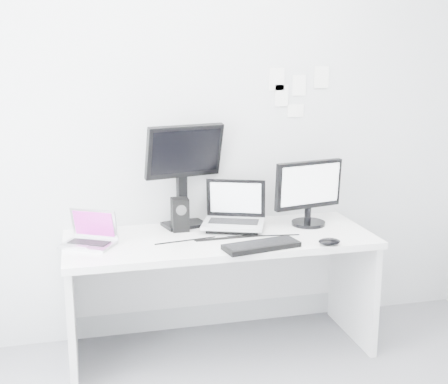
{
  "coord_description": "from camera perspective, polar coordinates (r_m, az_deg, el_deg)",
  "views": [
    {
      "loc": [
        -0.78,
        -2.04,
        1.79
      ],
      "look_at": [
        0.02,
        1.23,
        1.0
      ],
      "focal_mm": 48.24,
      "sensor_mm": 36.0,
      "label": 1
    }
  ],
  "objects": [
    {
      "name": "wall_note_4",
      "position": [
        3.86,
        5.47,
        9.1
      ],
      "size": [
        0.09,
        0.0,
        0.14
      ],
      "primitive_type": "cube",
      "color": "white",
      "rests_on": "back_wall"
    },
    {
      "name": "speaker",
      "position": [
        3.64,
        -4.19,
        -2.14
      ],
      "size": [
        0.13,
        0.13,
        0.2
      ],
      "primitive_type": "cube",
      "rotation": [
        0.0,
        0.0,
        -0.31
      ],
      "color": "black",
      "rests_on": "desk"
    },
    {
      "name": "samsung_monitor",
      "position": [
        3.76,
        8.09,
        -0.01
      ],
      "size": [
        0.49,
        0.31,
        0.42
      ],
      "primitive_type": "cube",
      "rotation": [
        0.0,
        0.0,
        0.22
      ],
      "color": "black",
      "rests_on": "desk"
    },
    {
      "name": "back_wall",
      "position": [
        3.75,
        -1.66,
        6.45
      ],
      "size": [
        3.6,
        0.0,
        3.6
      ],
      "primitive_type": "plane",
      "rotation": [
        1.57,
        0.0,
        0.0
      ],
      "color": "silver",
      "rests_on": "ground"
    },
    {
      "name": "wall_note_3",
      "position": [
        3.9,
        6.79,
        7.65
      ],
      "size": [
        0.11,
        0.0,
        0.08
      ],
      "primitive_type": "cube",
      "color": "white",
      "rests_on": "back_wall"
    },
    {
      "name": "mouse",
      "position": [
        3.43,
        9.95,
        -4.65
      ],
      "size": [
        0.14,
        0.1,
        0.04
      ],
      "primitive_type": "ellipsoid",
      "rotation": [
        0.0,
        0.0,
        -0.17
      ],
      "color": "black",
      "rests_on": "desk"
    },
    {
      "name": "wall_note_0",
      "position": [
        3.84,
        5.02,
        10.6
      ],
      "size": [
        0.1,
        0.0,
        0.14
      ],
      "primitive_type": "cube",
      "color": "white",
      "rests_on": "back_wall"
    },
    {
      "name": "rear_monitor",
      "position": [
        3.68,
        -3.87,
        1.67
      ],
      "size": [
        0.51,
        0.28,
        0.65
      ],
      "primitive_type": "cube",
      "rotation": [
        0.0,
        0.0,
        0.24
      ],
      "color": "black",
      "rests_on": "desk"
    },
    {
      "name": "wall_note_1",
      "position": [
        3.9,
        7.13,
        10.0
      ],
      "size": [
        0.09,
        0.0,
        0.13
      ],
      "primitive_type": "cube",
      "color": "white",
      "rests_on": "back_wall"
    },
    {
      "name": "keyboard",
      "position": [
        3.33,
        3.56,
        -5.1
      ],
      "size": [
        0.45,
        0.23,
        0.03
      ],
      "primitive_type": "cube",
      "rotation": [
        0.0,
        0.0,
        0.19
      ],
      "color": "black",
      "rests_on": "desk"
    },
    {
      "name": "wall_note_2",
      "position": [
        3.95,
        9.22,
        10.7
      ],
      "size": [
        0.1,
        0.0,
        0.14
      ],
      "primitive_type": "cube",
      "color": "white",
      "rests_on": "back_wall"
    },
    {
      "name": "desk",
      "position": [
        3.67,
        -0.38,
        -9.65
      ],
      "size": [
        1.8,
        0.7,
        0.73
      ],
      "primitive_type": "cube",
      "color": "white",
      "rests_on": "ground"
    },
    {
      "name": "dell_laptop",
      "position": [
        3.62,
        0.91,
        -1.34
      ],
      "size": [
        0.44,
        0.4,
        0.3
      ],
      "primitive_type": "cube",
      "rotation": [
        0.0,
        0.0,
        -0.37
      ],
      "color": "silver",
      "rests_on": "desk"
    },
    {
      "name": "macbook",
      "position": [
        3.42,
        -12.84,
        -3.37
      ],
      "size": [
        0.35,
        0.32,
        0.21
      ],
      "primitive_type": "cube",
      "rotation": [
        0.0,
        0.0,
        -0.52
      ],
      "color": "#A7A7AB",
      "rests_on": "desk"
    }
  ]
}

